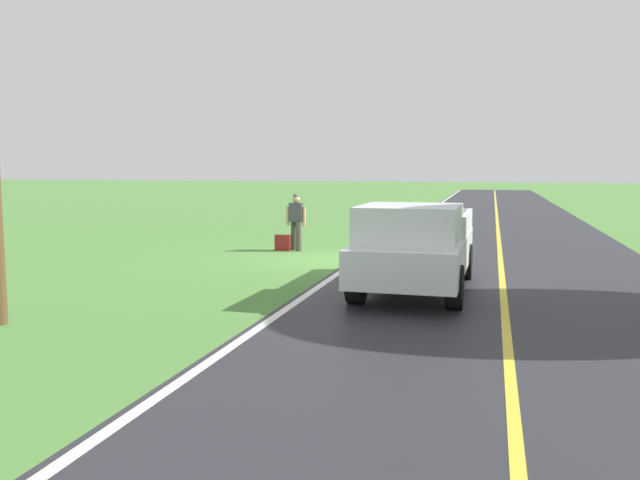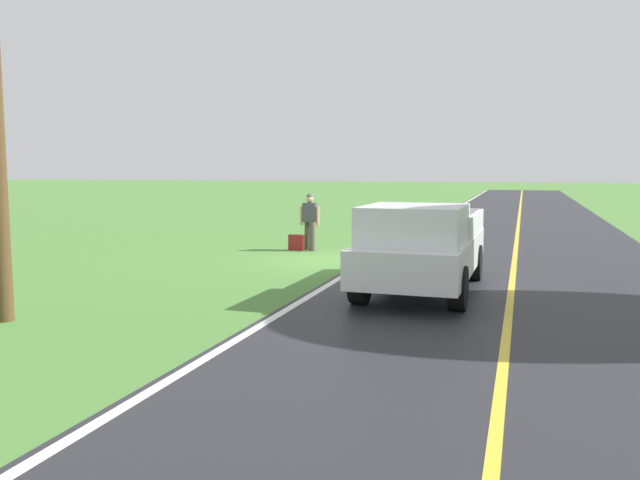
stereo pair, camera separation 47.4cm
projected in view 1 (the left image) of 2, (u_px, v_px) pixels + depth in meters
name	position (u px, v px, depth m)	size (l,w,h in m)	color
ground_plane	(321.00, 260.00, 17.85)	(200.00, 200.00, 0.00)	#4C7F38
road_surface	(501.00, 266.00, 16.63)	(7.93, 120.00, 0.00)	#28282D
lane_edge_line	(357.00, 261.00, 17.60)	(0.16, 117.60, 0.00)	silver
lane_centre_line	(501.00, 266.00, 16.63)	(0.14, 117.60, 0.00)	gold
hitchhiker_walking	(296.00, 219.00, 19.79)	(0.62, 0.51, 1.75)	#4C473D
suitcase_carried	(283.00, 243.00, 19.89)	(0.20, 0.46, 0.48)	maroon
pickup_truck_passing	(415.00, 245.00, 13.15)	(2.16, 5.43, 1.82)	silver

